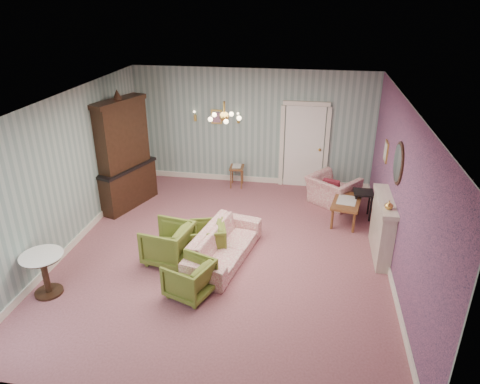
% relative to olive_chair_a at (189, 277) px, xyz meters
% --- Properties ---
extents(floor, '(7.00, 7.00, 0.00)m').
position_rel_olive_chair_a_xyz_m(floor, '(0.34, 1.36, -0.35)').
color(floor, '#985861').
rests_on(floor, ground).
extents(ceiling, '(7.00, 7.00, 0.00)m').
position_rel_olive_chair_a_xyz_m(ceiling, '(0.34, 1.36, 2.55)').
color(ceiling, white).
rests_on(ceiling, ground).
extents(wall_back, '(6.00, 0.00, 6.00)m').
position_rel_olive_chair_a_xyz_m(wall_back, '(0.34, 4.86, 1.10)').
color(wall_back, gray).
rests_on(wall_back, ground).
extents(wall_front, '(6.00, 0.00, 6.00)m').
position_rel_olive_chair_a_xyz_m(wall_front, '(0.34, -2.14, 1.10)').
color(wall_front, gray).
rests_on(wall_front, ground).
extents(wall_left, '(0.00, 7.00, 7.00)m').
position_rel_olive_chair_a_xyz_m(wall_left, '(-2.66, 1.36, 1.10)').
color(wall_left, gray).
rests_on(wall_left, ground).
extents(wall_right, '(0.00, 7.00, 7.00)m').
position_rel_olive_chair_a_xyz_m(wall_right, '(3.34, 1.36, 1.10)').
color(wall_right, gray).
rests_on(wall_right, ground).
extents(wall_right_floral, '(0.00, 7.00, 7.00)m').
position_rel_olive_chair_a_xyz_m(wall_right_floral, '(3.32, 1.36, 1.10)').
color(wall_right_floral, '#C16089').
rests_on(wall_right_floral, ground).
extents(door, '(1.12, 0.12, 2.16)m').
position_rel_olive_chair_a_xyz_m(door, '(1.64, 4.82, 0.73)').
color(door, white).
rests_on(door, floor).
extents(olive_chair_a, '(0.83, 0.86, 0.69)m').
position_rel_olive_chair_a_xyz_m(olive_chair_a, '(0.00, 0.00, 0.00)').
color(olive_chair_a, olive).
rests_on(olive_chair_a, floor).
extents(olive_chair_b, '(0.86, 0.90, 0.81)m').
position_rel_olive_chair_a_xyz_m(olive_chair_b, '(-0.65, 0.91, 0.06)').
color(olive_chair_b, olive).
rests_on(olive_chair_b, floor).
extents(olive_chair_c, '(0.77, 0.80, 0.67)m').
position_rel_olive_chair_a_xyz_m(olive_chair_c, '(-0.01, 1.29, -0.01)').
color(olive_chair_c, olive).
rests_on(olive_chair_c, floor).
extents(sofa_chintz, '(0.99, 2.13, 0.80)m').
position_rel_olive_chair_a_xyz_m(sofa_chintz, '(0.34, 1.14, 0.05)').
color(sofa_chintz, '#AB4558').
rests_on(sofa_chintz, floor).
extents(wingback_chair, '(1.23, 1.17, 0.90)m').
position_rel_olive_chair_a_xyz_m(wingback_chair, '(2.37, 3.85, 0.10)').
color(wingback_chair, '#AB4558').
rests_on(wingback_chair, floor).
extents(dresser, '(1.03, 1.67, 2.63)m').
position_rel_olive_chair_a_xyz_m(dresser, '(-2.31, 3.03, 0.97)').
color(dresser, black).
rests_on(dresser, floor).
extents(fireplace, '(0.30, 1.40, 1.16)m').
position_rel_olive_chair_a_xyz_m(fireplace, '(3.20, 1.76, 0.23)').
color(fireplace, beige).
rests_on(fireplace, floor).
extents(mantel_vase, '(0.15, 0.15, 0.15)m').
position_rel_olive_chair_a_xyz_m(mantel_vase, '(3.18, 1.36, 0.89)').
color(mantel_vase, gold).
rests_on(mantel_vase, fireplace).
extents(oval_mirror, '(0.04, 0.76, 0.84)m').
position_rel_olive_chair_a_xyz_m(oval_mirror, '(3.30, 1.76, 1.50)').
color(oval_mirror, white).
rests_on(oval_mirror, wall_right).
extents(framed_print, '(0.04, 0.34, 0.42)m').
position_rel_olive_chair_a_xyz_m(framed_print, '(3.31, 3.11, 1.25)').
color(framed_print, gold).
rests_on(framed_print, wall_right).
extents(coffee_table, '(0.72, 1.08, 0.51)m').
position_rel_olive_chair_a_xyz_m(coffee_table, '(2.63, 3.00, -0.09)').
color(coffee_table, brown).
rests_on(coffee_table, floor).
extents(side_table_black, '(0.42, 0.42, 0.62)m').
position_rel_olive_chair_a_xyz_m(side_table_black, '(2.99, 3.25, -0.04)').
color(side_table_black, black).
rests_on(side_table_black, floor).
extents(pedestal_table, '(0.73, 0.73, 0.74)m').
position_rel_olive_chair_a_xyz_m(pedestal_table, '(-2.31, -0.36, 0.02)').
color(pedestal_table, black).
rests_on(pedestal_table, floor).
extents(nesting_table, '(0.37, 0.46, 0.57)m').
position_rel_olive_chair_a_xyz_m(nesting_table, '(-0.00, 4.51, -0.06)').
color(nesting_table, brown).
rests_on(nesting_table, floor).
extents(gilt_mirror_back, '(0.28, 0.06, 0.36)m').
position_rel_olive_chair_a_xyz_m(gilt_mirror_back, '(-0.56, 4.82, 1.35)').
color(gilt_mirror_back, gold).
rests_on(gilt_mirror_back, wall_back).
extents(sconce_left, '(0.16, 0.12, 0.30)m').
position_rel_olive_chair_a_xyz_m(sconce_left, '(-1.11, 4.80, 1.35)').
color(sconce_left, gold).
rests_on(sconce_left, wall_back).
extents(sconce_right, '(0.16, 0.12, 0.30)m').
position_rel_olive_chair_a_xyz_m(sconce_right, '(-0.01, 4.80, 1.35)').
color(sconce_right, gold).
rests_on(sconce_right, wall_back).
extents(chandelier, '(0.56, 0.56, 0.36)m').
position_rel_olive_chair_a_xyz_m(chandelier, '(0.34, 1.36, 2.28)').
color(chandelier, gold).
rests_on(chandelier, ceiling).
extents(burgundy_cushion, '(0.41, 0.28, 0.39)m').
position_rel_olive_chair_a_xyz_m(burgundy_cushion, '(2.32, 3.70, 0.13)').
color(burgundy_cushion, maroon).
rests_on(burgundy_cushion, wingback_chair).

